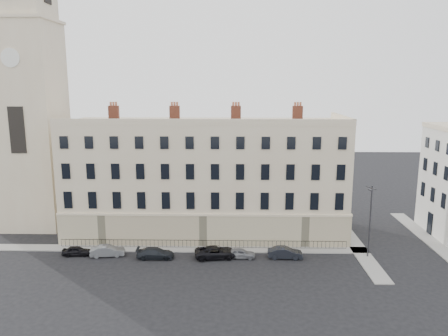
{
  "coord_description": "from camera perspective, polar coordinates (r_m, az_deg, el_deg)",
  "views": [
    {
      "loc": [
        -2.36,
        -45.09,
        20.23
      ],
      "look_at": [
        -3.51,
        10.0,
        9.15
      ],
      "focal_mm": 35.0,
      "sensor_mm": 36.0,
      "label": 1
    }
  ],
  "objects": [
    {
      "name": "car_b",
      "position": [
        53.72,
        -14.96,
        -10.41
      ],
      "size": [
        4.11,
        1.95,
        1.3
      ],
      "primitive_type": "imported",
      "rotation": [
        0.0,
        0.0,
        1.72
      ],
      "color": "slate",
      "rests_on": "ground"
    },
    {
      "name": "terrace",
      "position": [
        58.57,
        -2.36,
        -1.2
      ],
      "size": [
        36.22,
        12.22,
        17.0
      ],
      "color": "beige",
      "rests_on": "ground"
    },
    {
      "name": "car_c",
      "position": [
        51.99,
        -8.95,
        -10.93
      ],
      "size": [
        4.37,
        1.88,
        1.25
      ],
      "primitive_type": "imported",
      "rotation": [
        0.0,
        0.0,
        1.6
      ],
      "color": "black",
      "rests_on": "ground"
    },
    {
      "name": "pavement_east_return",
      "position": [
        58.83,
        16.47,
        -9.17
      ],
      "size": [
        2.0,
        24.0,
        0.12
      ],
      "primitive_type": "cube",
      "color": "gray",
      "rests_on": "ground"
    },
    {
      "name": "car_d",
      "position": [
        51.48,
        -1.06,
        -10.95
      ],
      "size": [
        5.2,
        2.94,
        1.37
      ],
      "primitive_type": "imported",
      "rotation": [
        0.0,
        0.0,
        1.71
      ],
      "color": "black",
      "rests_on": "ground"
    },
    {
      "name": "church_tower",
      "position": [
        65.25,
        -24.18,
        9.01
      ],
      "size": [
        8.0,
        8.13,
        44.0
      ],
      "color": "beige",
      "rests_on": "ground"
    },
    {
      "name": "pavement_adjacent",
      "position": [
        63.91,
        24.76,
        -8.12
      ],
      "size": [
        2.0,
        20.0,
        0.12
      ],
      "primitive_type": "cube",
      "color": "gray",
      "rests_on": "ground"
    },
    {
      "name": "ground",
      "position": [
        49.48,
        3.92,
        -12.79
      ],
      "size": [
        160.0,
        160.0,
        0.0
      ],
      "primitive_type": "plane",
      "color": "black",
      "rests_on": "ground"
    },
    {
      "name": "car_f",
      "position": [
        51.86,
        7.98,
        -10.91
      ],
      "size": [
        4.08,
        1.59,
        1.32
      ],
      "primitive_type": "imported",
      "rotation": [
        0.0,
        0.0,
        1.52
      ],
      "color": "black",
      "rests_on": "ground"
    },
    {
      "name": "railings",
      "position": [
        54.31,
        -2.77,
        -9.89
      ],
      "size": [
        35.0,
        0.04,
        0.96
      ],
      "color": "black",
      "rests_on": "ground"
    },
    {
      "name": "car_e",
      "position": [
        51.48,
        2.17,
        -11.08
      ],
      "size": [
        3.45,
        1.45,
        1.16
      ],
      "primitive_type": "imported",
      "rotation": [
        0.0,
        0.0,
        1.55
      ],
      "color": "slate",
      "rests_on": "ground"
    },
    {
      "name": "pavement_terrace",
      "position": [
        54.54,
        -7.06,
        -10.43
      ],
      "size": [
        48.0,
        2.0,
        0.12
      ],
      "primitive_type": "cube",
      "color": "gray",
      "rests_on": "ground"
    },
    {
      "name": "car_a",
      "position": [
        54.99,
        -18.68,
        -10.22
      ],
      "size": [
        3.39,
        1.6,
        1.12
      ],
      "primitive_type": "imported",
      "rotation": [
        0.0,
        0.0,
        1.66
      ],
      "color": "black",
      "rests_on": "ground"
    },
    {
      "name": "streetlamp",
      "position": [
        52.87,
        18.52,
        -6.26
      ],
      "size": [
        0.92,
        1.73,
        8.58
      ],
      "rotation": [
        0.0,
        0.0,
        0.43
      ],
      "color": "#333238",
      "rests_on": "ground"
    }
  ]
}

